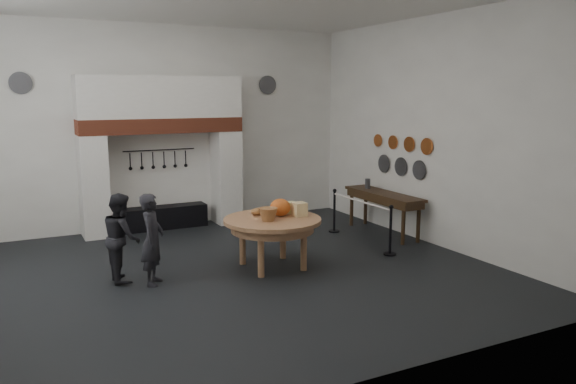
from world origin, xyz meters
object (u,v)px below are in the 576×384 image
visitor_far (122,237)px  barrier_post_near (390,232)px  side_table (384,194)px  visitor_near (152,239)px  barrier_post_far (334,212)px  work_table (272,220)px  iron_range (164,217)px

visitor_far → barrier_post_near: (4.75, -0.78, -0.27)m
side_table → barrier_post_near: size_ratio=2.44×
side_table → barrier_post_near: (-0.87, -1.41, -0.42)m
visitor_near → side_table: 5.32m
barrier_post_near → barrier_post_far: (0.00, 2.00, 0.00)m
visitor_far → side_table: visitor_far is taller
barrier_post_near → barrier_post_far: same height
visitor_far → barrier_post_near: visitor_far is taller
work_table → barrier_post_near: 2.35m
visitor_near → visitor_far: bearing=71.6°
work_table → side_table: side_table is taller
side_table → barrier_post_far: bearing=145.5°
work_table → visitor_far: (-2.46, 0.47, -0.12)m
visitor_far → barrier_post_far: size_ratio=1.59×
barrier_post_near → visitor_far: bearing=170.6°
iron_range → barrier_post_near: size_ratio=2.11×
visitor_near → barrier_post_near: size_ratio=1.62×
work_table → side_table: (3.16, 1.09, 0.03)m
side_table → barrier_post_near: bearing=-121.6°
work_table → visitor_near: 2.07m
side_table → barrier_post_far: (-0.87, 0.59, -0.42)m
side_table → barrier_post_far: size_ratio=2.44×
iron_range → visitor_far: (-1.52, -3.25, 0.47)m
work_table → barrier_post_far: (2.29, 1.69, -0.39)m
visitor_near → barrier_post_far: visitor_near is taller
work_table → visitor_far: size_ratio=1.18×
visitor_near → barrier_post_far: bearing=-43.0°
visitor_near → side_table: visitor_near is taller
barrier_post_near → iron_range: bearing=128.7°
iron_range → visitor_near: visitor_near is taller
iron_range → visitor_far: size_ratio=1.32×
visitor_near → visitor_far: visitor_near is taller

